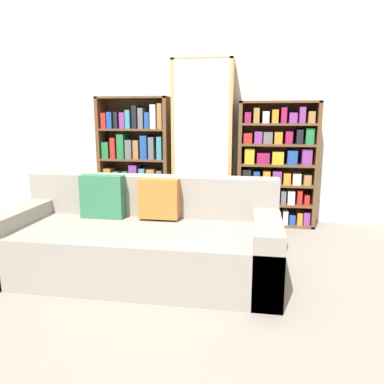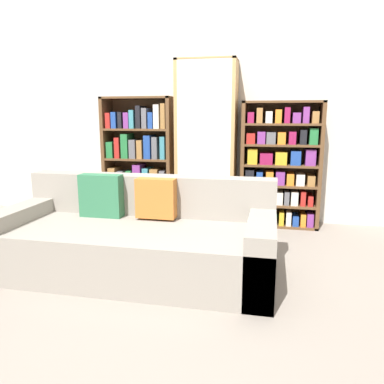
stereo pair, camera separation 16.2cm
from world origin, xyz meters
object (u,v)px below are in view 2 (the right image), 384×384
object	(u,v)px
display_cabinet	(207,144)
bookshelf_right	(280,167)
wine_bottle	(235,223)
bookshelf_left	(140,161)
couch	(137,239)

from	to	relation	value
display_cabinet	bookshelf_right	size ratio (longest dim) A/B	1.33
wine_bottle	bookshelf_right	bearing A→B (deg)	49.90
wine_bottle	display_cabinet	bearing A→B (deg)	127.78
bookshelf_left	display_cabinet	world-z (taller)	display_cabinet
bookshelf_left	bookshelf_right	distance (m)	1.64
bookshelf_right	wine_bottle	bearing A→B (deg)	-130.10
couch	display_cabinet	size ratio (longest dim) A/B	1.17
bookshelf_left	bookshelf_right	xyz separation A→B (m)	(1.64, 0.00, -0.02)
bookshelf_right	wine_bottle	distance (m)	0.87
couch	display_cabinet	bearing A→B (deg)	79.30
bookshelf_right	wine_bottle	size ratio (longest dim) A/B	4.06
bookshelf_left	bookshelf_right	bearing A→B (deg)	0.00
bookshelf_right	bookshelf_left	bearing A→B (deg)	-180.00
display_cabinet	bookshelf_right	distance (m)	0.86
couch	bookshelf_right	xyz separation A→B (m)	(1.12, 1.55, 0.41)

